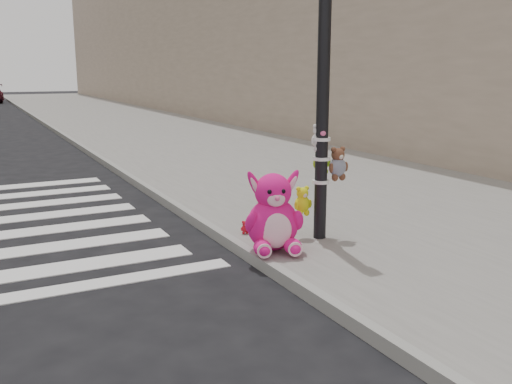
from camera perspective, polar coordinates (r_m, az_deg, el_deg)
ground at (r=5.03m, az=-7.85°, el=-15.25°), size 120.00×120.00×0.00m
sidewalk_near at (r=15.78m, az=-2.73°, el=4.03°), size 7.00×80.00×0.14m
curb_edge at (r=14.72m, az=-15.08°, el=3.03°), size 0.12×80.00×0.15m
bld_near at (r=27.14m, az=-0.86°, el=17.89°), size 5.00×60.00×10.00m
signal_pole at (r=7.30m, az=6.72°, el=7.64°), size 0.70×0.49×4.00m
pink_bunny at (r=6.88m, az=1.75°, el=-2.59°), size 0.80×0.88×1.01m
red_teddy at (r=7.67m, az=-1.11°, el=-3.54°), size 0.14×0.11×0.18m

